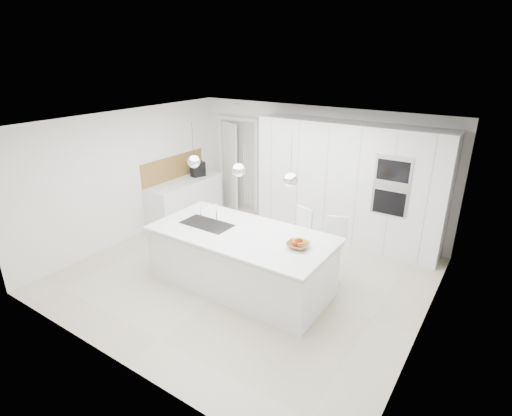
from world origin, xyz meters
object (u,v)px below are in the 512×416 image
Objects in this scene: espresso_machine at (198,169)px; bar_stool_right at (332,251)px; island_base at (240,261)px; fruit_bowl at (298,245)px; bar_stool_left at (300,240)px.

bar_stool_right is (3.67, -1.02, -0.52)m from espresso_machine.
espresso_machine reaches higher than island_base.
fruit_bowl reaches higher than island_base.
island_base is 1.46m from bar_stool_right.
bar_stool_right is (0.61, -0.07, 0.01)m from bar_stool_left.
fruit_bowl is (0.96, 0.08, 0.51)m from island_base.
island_base is at bearing -175.27° from fruit_bowl.
bar_stool_left reaches higher than island_base.
island_base is 2.63× the size of bar_stool_left.
bar_stool_left is at bearing 4.65° from espresso_machine.
fruit_bowl is 3.95m from espresso_machine.
espresso_machine reaches higher than bar_stool_right.
espresso_machine is 0.29× the size of bar_stool_right.
fruit_bowl is 1.08m from bar_stool_left.
island_base is 3.24m from espresso_machine.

